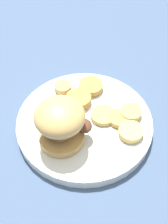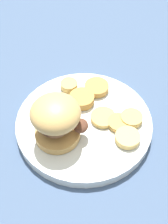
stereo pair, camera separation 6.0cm
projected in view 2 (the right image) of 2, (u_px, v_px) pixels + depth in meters
The scene contains 10 objects.
ground_plane at pixel (84, 127), 0.63m from camera, with size 4.00×4.00×0.00m, color #3D5170.
dinner_plate at pixel (84, 123), 0.62m from camera, with size 0.27×0.27×0.02m.
sandwich at pixel (57, 119), 0.55m from camera, with size 0.09×0.10×0.09m.
potato_round_0 at pixel (131, 118), 0.61m from camera, with size 0.04×0.04×0.01m, color tan.
potato_round_1 at pixel (97, 87), 0.66m from camera, with size 0.05×0.05×0.01m, color #BC8942.
potato_round_2 at pixel (69, 85), 0.67m from camera, with size 0.04×0.04×0.01m, color tan.
potato_round_3 at pixel (82, 99), 0.64m from camera, with size 0.05×0.05×0.02m, color #BC8942.
potato_round_4 at pixel (103, 117), 0.61m from camera, with size 0.05×0.05×0.01m, color tan.
potato_round_5 at pixel (119, 125), 0.60m from camera, with size 0.04×0.04×0.01m, color tan.
potato_round_6 at pixel (128, 138), 0.58m from camera, with size 0.05×0.05×0.01m, color #DBB766.
Camera 2 is at (0.37, 0.06, 0.51)m, focal length 50.00 mm.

